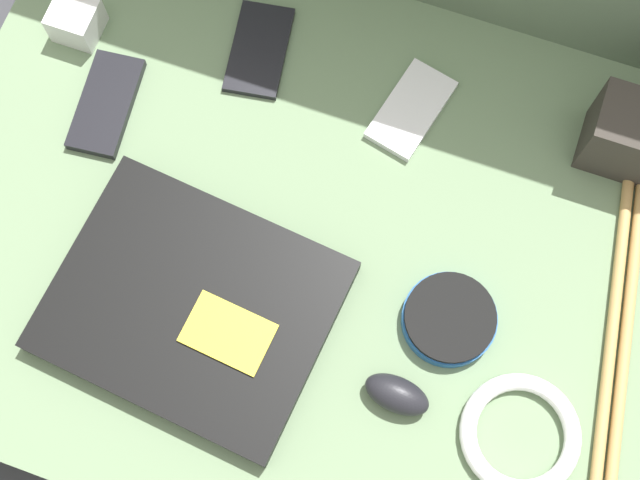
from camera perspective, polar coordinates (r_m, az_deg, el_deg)
ground_plane at (r=1.12m, az=-0.00°, el=-2.40°), size 8.00×8.00×0.00m
couch_seat at (r=1.06m, az=-0.00°, el=-1.44°), size 0.90×0.66×0.14m
laptop at (r=0.97m, az=-8.17°, el=-4.21°), size 0.31×0.26×0.03m
computer_mouse at (r=0.94m, az=4.94°, el=-9.83°), size 0.07×0.04×0.03m
speaker_puck at (r=0.96m, az=8.28°, el=-5.02°), size 0.10×0.10×0.02m
phone_silver at (r=1.07m, az=-13.53°, el=8.47°), size 0.07×0.13×0.01m
phone_black at (r=1.08m, az=-3.91°, el=12.06°), size 0.08×0.13×0.01m
phone_small at (r=1.04m, az=5.86°, el=8.30°), size 0.08×0.12×0.01m
charger_brick at (r=1.11m, az=-15.35°, el=13.40°), size 0.05×0.05×0.04m
cable_coil at (r=0.96m, az=12.70°, el=-12.04°), size 0.13×0.13×0.02m
drumstick_pair at (r=1.01m, az=18.71°, el=-4.62°), size 0.08×0.38×0.01m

